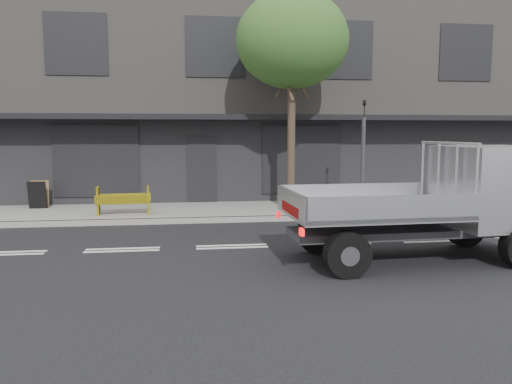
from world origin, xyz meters
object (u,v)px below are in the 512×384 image
object	(u,v)px
traffic_light_pole	(363,163)
sandwich_board	(37,195)
street_tree	(292,41)
flatbed_ute	(470,192)
construction_barrier	(122,201)

from	to	relation	value
traffic_light_pole	sandwich_board	bearing A→B (deg)	168.18
street_tree	traffic_light_pole	distance (m)	4.23
street_tree	flatbed_ute	bearing A→B (deg)	-66.66
flatbed_ute	sandwich_board	size ratio (longest dim) A/B	5.96
street_tree	flatbed_ute	xyz separation A→B (m)	(2.50, -5.79, -3.92)
flatbed_ute	construction_barrier	distance (m)	9.28
traffic_light_pole	sandwich_board	distance (m)	10.16
flatbed_ute	construction_barrier	xyz separation A→B (m)	(-7.56, 5.33, -0.78)
sandwich_board	flatbed_ute	bearing A→B (deg)	-35.74
traffic_light_pole	construction_barrier	size ratio (longest dim) A/B	2.27
street_tree	construction_barrier	xyz separation A→B (m)	(-5.06, -0.46, -4.70)
street_tree	sandwich_board	world-z (taller)	street_tree
street_tree	construction_barrier	distance (m)	6.92
street_tree	traffic_light_pole	bearing A→B (deg)	-23.03
street_tree	flatbed_ute	size ratio (longest dim) A/B	1.29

